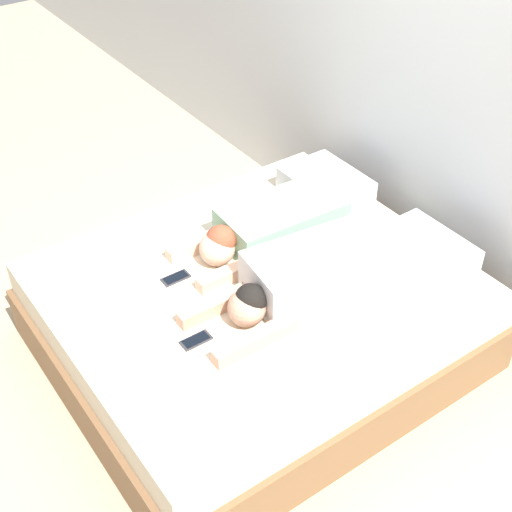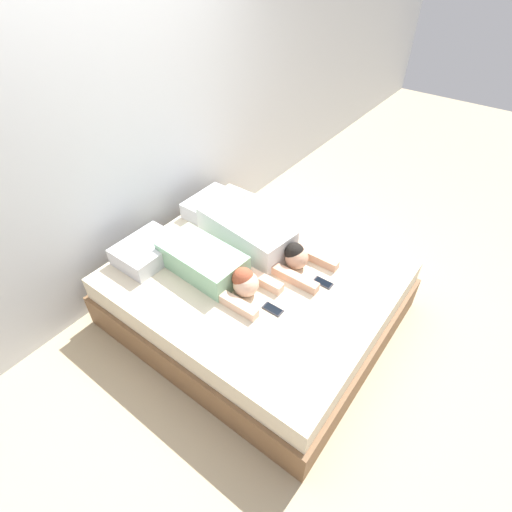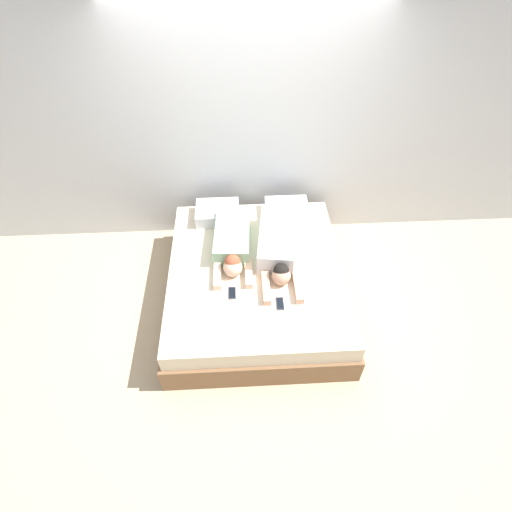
# 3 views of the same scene
# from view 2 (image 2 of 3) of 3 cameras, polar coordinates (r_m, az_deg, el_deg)

# --- Properties ---
(ground_plane) EXTENTS (12.00, 12.00, 0.00)m
(ground_plane) POSITION_cam_2_polar(r_m,az_deg,el_deg) (3.35, -0.00, -8.20)
(ground_plane) COLOR tan
(wall_back) EXTENTS (12.00, 0.06, 2.60)m
(wall_back) POSITION_cam_2_polar(r_m,az_deg,el_deg) (3.26, -17.13, 17.07)
(wall_back) COLOR silver
(wall_back) RESTS_ON ground_plane
(bed) EXTENTS (1.75, 2.00, 0.49)m
(bed) POSITION_cam_2_polar(r_m,az_deg,el_deg) (3.17, -0.00, -5.40)
(bed) COLOR brown
(bed) RESTS_ON ground_plane
(pillow_head_left) EXTENTS (0.47, 0.36, 0.14)m
(pillow_head_left) POSITION_cam_2_polar(r_m,az_deg,el_deg) (3.17, -15.25, 0.73)
(pillow_head_left) COLOR silver
(pillow_head_left) RESTS_ON bed
(pillow_head_right) EXTENTS (0.47, 0.36, 0.14)m
(pillow_head_right) POSITION_cam_2_polar(r_m,az_deg,el_deg) (3.57, -6.11, 7.11)
(pillow_head_right) COLOR silver
(pillow_head_right) RESTS_ON bed
(person_left) EXTENTS (0.38, 0.94, 0.21)m
(person_left) POSITION_cam_2_polar(r_m,az_deg,el_deg) (2.92, -6.24, -1.37)
(person_left) COLOR #8CBF99
(person_left) RESTS_ON bed
(person_right) EXTENTS (0.44, 1.17, 0.23)m
(person_right) POSITION_cam_2_polar(r_m,az_deg,el_deg) (3.14, -0.20, 2.88)
(person_right) COLOR silver
(person_right) RESTS_ON bed
(cell_phone_left) EXTENTS (0.07, 0.14, 0.01)m
(cell_phone_left) POSITION_cam_2_polar(r_m,az_deg,el_deg) (2.73, 2.41, -7.60)
(cell_phone_left) COLOR #2D2D33
(cell_phone_left) RESTS_ON bed
(cell_phone_right) EXTENTS (0.07, 0.14, 0.01)m
(cell_phone_right) POSITION_cam_2_polar(r_m,az_deg,el_deg) (2.94, 9.56, -3.77)
(cell_phone_right) COLOR #2D2D33
(cell_phone_right) RESTS_ON bed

